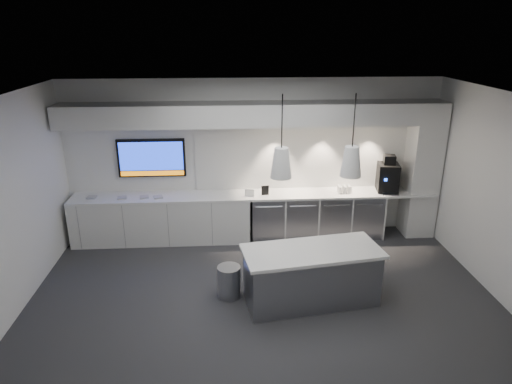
{
  "coord_description": "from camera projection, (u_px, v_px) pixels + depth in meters",
  "views": [
    {
      "loc": [
        -0.5,
        -5.86,
        3.84
      ],
      "look_at": [
        -0.04,
        1.1,
        1.33
      ],
      "focal_mm": 32.0,
      "sensor_mm": 36.0,
      "label": 1
    }
  ],
  "objects": [
    {
      "name": "tray_d",
      "position": [
        158.0,
        197.0,
        8.38
      ],
      "size": [
        0.2,
        0.2,
        0.02
      ],
      "primitive_type": "cube",
      "rotation": [
        0.0,
        0.0,
        0.28
      ],
      "color": "#A4A4A4",
      "rests_on": "back_counter"
    },
    {
      "name": "ceiling",
      "position": [
        265.0,
        98.0,
        5.82
      ],
      "size": [
        7.0,
        7.0,
        0.0
      ],
      "primitive_type": "plane",
      "rotation": [
        3.14,
        0.0,
        0.0
      ],
      "color": "black",
      "rests_on": "wall_back"
    },
    {
      "name": "backsplash",
      "position": [
        316.0,
        155.0,
        8.71
      ],
      "size": [
        4.6,
        0.03,
        1.3
      ],
      "primitive_type": "cube",
      "color": "white",
      "rests_on": "wall_back"
    },
    {
      "name": "sign_black",
      "position": [
        265.0,
        190.0,
        8.49
      ],
      "size": [
        0.14,
        0.04,
        0.18
      ],
      "primitive_type": "cube",
      "rotation": [
        0.0,
        0.0,
        0.13
      ],
      "color": "black",
      "rests_on": "back_counter"
    },
    {
      "name": "wall_front",
      "position": [
        288.0,
        313.0,
        3.98
      ],
      "size": [
        7.0,
        0.0,
        7.0
      ],
      "primitive_type": "plane",
      "rotation": [
        -1.57,
        0.0,
        0.0
      ],
      "color": "white",
      "rests_on": "floor"
    },
    {
      "name": "pendant_right",
      "position": [
        351.0,
        161.0,
        6.12
      ],
      "size": [
        0.29,
        0.29,
        1.11
      ],
      "color": "white",
      "rests_on": "ceiling"
    },
    {
      "name": "wall_right",
      "position": [
        507.0,
        201.0,
        6.54
      ],
      "size": [
        0.0,
        7.0,
        7.0
      ],
      "primitive_type": "plane",
      "rotation": [
        1.57,
        0.0,
        -1.57
      ],
      "color": "white",
      "rests_on": "floor"
    },
    {
      "name": "fridge_unit_c",
      "position": [
        332.0,
        215.0,
        8.83
      ],
      "size": [
        0.6,
        0.61,
        0.85
      ],
      "primitive_type": "cube",
      "color": "#94969C",
      "rests_on": "floor"
    },
    {
      "name": "sign_white",
      "position": [
        250.0,
        193.0,
        8.43
      ],
      "size": [
        0.18,
        0.07,
        0.14
      ],
      "primitive_type": "cube",
      "rotation": [
        0.0,
        0.0,
        -0.29
      ],
      "color": "white",
      "rests_on": "back_counter"
    },
    {
      "name": "soffit",
      "position": [
        254.0,
        114.0,
        8.08
      ],
      "size": [
        6.9,
        0.6,
        0.4
      ],
      "primitive_type": "cube",
      "color": "white",
      "rests_on": "wall_back"
    },
    {
      "name": "column",
      "position": [
        422.0,
        170.0,
        8.66
      ],
      "size": [
        0.55,
        0.55,
        2.6
      ],
      "primitive_type": "cube",
      "color": "white",
      "rests_on": "floor"
    },
    {
      "name": "tray_a",
      "position": [
        91.0,
        197.0,
        8.36
      ],
      "size": [
        0.17,
        0.17,
        0.02
      ],
      "primitive_type": "cube",
      "rotation": [
        0.0,
        0.0,
        -0.05
      ],
      "color": "#A4A4A4",
      "rests_on": "back_counter"
    },
    {
      "name": "left_base_cabinets",
      "position": [
        162.0,
        219.0,
        8.62
      ],
      "size": [
        3.3,
        0.63,
        0.86
      ],
      "primitive_type": "cube",
      "color": "white",
      "rests_on": "floor"
    },
    {
      "name": "fridge_unit_a",
      "position": [
        267.0,
        217.0,
        8.75
      ],
      "size": [
        0.6,
        0.61,
        0.85
      ],
      "primitive_type": "cube",
      "color": "#94969C",
      "rests_on": "floor"
    },
    {
      "name": "back_counter",
      "position": [
        254.0,
        195.0,
        8.58
      ],
      "size": [
        6.8,
        0.65,
        0.04
      ],
      "primitive_type": "cube",
      "color": "white",
      "rests_on": "left_base_cabinets"
    },
    {
      "name": "fridge_unit_d",
      "position": [
        364.0,
        214.0,
        8.86
      ],
      "size": [
        0.6,
        0.61,
        0.85
      ],
      "primitive_type": "cube",
      "color": "#94969C",
      "rests_on": "floor"
    },
    {
      "name": "cup_cluster",
      "position": [
        344.0,
        189.0,
        8.61
      ],
      "size": [
        0.25,
        0.16,
        0.14
      ],
      "primitive_type": null,
      "color": "silver",
      "rests_on": "back_counter"
    },
    {
      "name": "tray_c",
      "position": [
        144.0,
        197.0,
        8.38
      ],
      "size": [
        0.19,
        0.19,
        0.02
      ],
      "primitive_type": "cube",
      "rotation": [
        0.0,
        0.0,
        0.19
      ],
      "color": "#A4A4A4",
      "rests_on": "back_counter"
    },
    {
      "name": "coffee_machine",
      "position": [
        388.0,
        176.0,
        8.66
      ],
      "size": [
        0.45,
        0.6,
        0.7
      ],
      "rotation": [
        0.0,
        0.0,
        -0.17
      ],
      "color": "black",
      "rests_on": "back_counter"
    },
    {
      "name": "wall_back",
      "position": [
        253.0,
        158.0,
        8.67
      ],
      "size": [
        7.0,
        0.0,
        7.0
      ],
      "primitive_type": "plane",
      "rotation": [
        1.57,
        0.0,
        0.0
      ],
      "color": "white",
      "rests_on": "floor"
    },
    {
      "name": "bin",
      "position": [
        229.0,
        282.0,
        6.85
      ],
      "size": [
        0.36,
        0.36,
        0.49
      ],
      "primitive_type": "cylinder",
      "rotation": [
        0.0,
        0.0,
        0.02
      ],
      "color": "#94969C",
      "rests_on": "floor"
    },
    {
      "name": "tray_b",
      "position": [
        122.0,
        198.0,
        8.34
      ],
      "size": [
        0.18,
        0.18,
        0.02
      ],
      "primitive_type": "cube",
      "rotation": [
        0.0,
        0.0,
        0.16
      ],
      "color": "#A4A4A4",
      "rests_on": "back_counter"
    },
    {
      "name": "island",
      "position": [
        311.0,
        275.0,
        6.68
      ],
      "size": [
        2.09,
        1.14,
        0.84
      ],
      "rotation": [
        0.0,
        0.0,
        0.15
      ],
      "color": "#94969C",
      "rests_on": "floor"
    },
    {
      "name": "floor",
      "position": [
        263.0,
        300.0,
        6.83
      ],
      "size": [
        7.0,
        7.0,
        0.0
      ],
      "primitive_type": "plane",
      "color": "#303133",
      "rests_on": "ground"
    },
    {
      "name": "fridge_unit_b",
      "position": [
        300.0,
        216.0,
        8.79
      ],
      "size": [
        0.6,
        0.61,
        0.85
      ],
      "primitive_type": "cube",
      "color": "#94969C",
      "rests_on": "floor"
    },
    {
      "name": "wall_tv",
      "position": [
        152.0,
        158.0,
        8.48
      ],
      "size": [
        1.25,
        0.07,
        0.72
      ],
      "color": "black",
      "rests_on": "wall_back"
    },
    {
      "name": "pendant_left",
      "position": [
        281.0,
        163.0,
        6.06
      ],
      "size": [
        0.29,
        0.29,
        1.11
      ],
      "color": "white",
      "rests_on": "ceiling"
    },
    {
      "name": "wall_left",
      "position": [
        4.0,
        213.0,
        6.11
      ],
      "size": [
        0.0,
        7.0,
        7.0
      ],
      "primitive_type": "plane",
      "rotation": [
        1.57,
        0.0,
        1.57
      ],
      "color": "white",
      "rests_on": "floor"
    }
  ]
}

